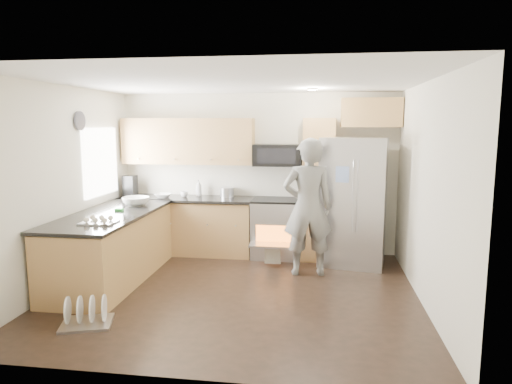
# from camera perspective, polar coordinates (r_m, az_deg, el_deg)

# --- Properties ---
(ground) EXTENTS (4.50, 4.50, 0.00)m
(ground) POSITION_cam_1_polar(r_m,az_deg,el_deg) (5.89, -2.57, -12.46)
(ground) COLOR black
(ground) RESTS_ON ground
(room_shell) EXTENTS (4.54, 4.04, 2.62)m
(room_shell) POSITION_cam_1_polar(r_m,az_deg,el_deg) (5.54, -3.03, 4.03)
(room_shell) COLOR silver
(room_shell) RESTS_ON ground
(back_cabinet_run) EXTENTS (4.45, 0.64, 2.50)m
(back_cabinet_run) POSITION_cam_1_polar(r_m,az_deg,el_deg) (7.42, -4.60, -0.40)
(back_cabinet_run) COLOR #B38C47
(back_cabinet_run) RESTS_ON ground
(peninsula) EXTENTS (0.96, 2.36, 1.05)m
(peninsula) POSITION_cam_1_polar(r_m,az_deg,el_deg) (6.51, -17.58, -6.51)
(peninsula) COLOR #B38C47
(peninsula) RESTS_ON ground
(stove_range) EXTENTS (0.76, 0.97, 1.79)m
(stove_range) POSITION_cam_1_polar(r_m,az_deg,el_deg) (7.27, 2.56, -2.86)
(stove_range) COLOR #B7B7BC
(stove_range) RESTS_ON ground
(refrigerator) EXTENTS (1.05, 0.88, 1.91)m
(refrigerator) POSITION_cam_1_polar(r_m,az_deg,el_deg) (6.97, 12.03, -1.19)
(refrigerator) COLOR #B7B7BC
(refrigerator) RESTS_ON ground
(person) EXTENTS (0.77, 0.56, 1.92)m
(person) POSITION_cam_1_polar(r_m,az_deg,el_deg) (6.38, 6.50, -1.90)
(person) COLOR gray
(person) RESTS_ON ground
(dish_rack) EXTENTS (0.61, 0.54, 0.32)m
(dish_rack) POSITION_cam_1_polar(r_m,az_deg,el_deg) (5.30, -20.43, -14.44)
(dish_rack) COLOR #B7B7BC
(dish_rack) RESTS_ON ground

